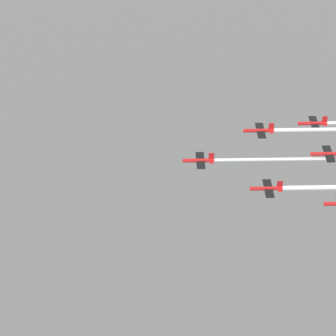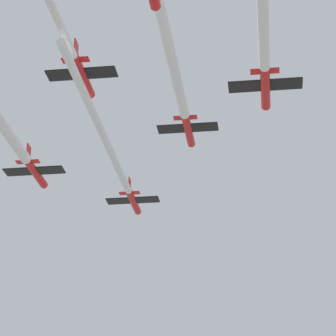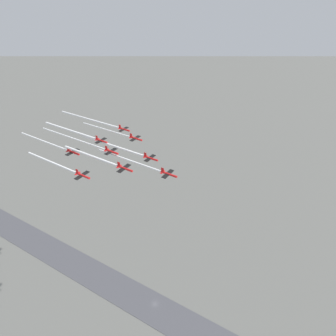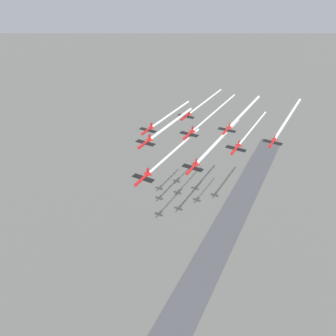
{
  "view_description": "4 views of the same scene",
  "coord_description": "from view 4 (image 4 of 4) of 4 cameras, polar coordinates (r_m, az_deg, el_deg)",
  "views": [
    {
      "loc": [
        74.98,
        155.56,
        242.54
      ],
      "look_at": [
        19.08,
        -10.44,
        119.4
      ],
      "focal_mm": 85.0,
      "sensor_mm": 36.0,
      "label": 1
    },
    {
      "loc": [
        -97.26,
        7.7,
        79.39
      ],
      "look_at": [
        6.46,
        -10.68,
        126.35
      ],
      "focal_mm": 85.0,
      "sensor_mm": 36.0,
      "label": 2
    },
    {
      "loc": [
        35.5,
        -100.97,
        190.14
      ],
      "look_at": [
        9.75,
        0.48,
        121.56
      ],
      "focal_mm": 28.0,
      "sensor_mm": 36.0,
      "label": 3
    },
    {
      "loc": [
        97.55,
        20.92,
        183.53
      ],
      "look_at": [
        4.68,
        0.71,
        123.7
      ],
      "focal_mm": 35.0,
      "sensor_mm": 36.0,
      "label": 4
    }
  ],
  "objects": [
    {
      "name": "smoke_trail_0",
      "position": [
        125.78,
        1.48,
        3.37
      ],
      "size": [
        37.73,
        12.6,
        0.94
      ],
      "rotation": [
        0.0,
        0.0,
        4.41
      ],
      "color": "white"
    },
    {
      "name": "jet_5",
      "position": [
        143.53,
        -3.59,
        6.59
      ],
      "size": [
        8.37,
        8.13,
        2.82
      ],
      "rotation": [
        0.0,
        0.0,
        4.41
      ],
      "color": "red"
    },
    {
      "name": "smoke_trail_5",
      "position": [
        160.51,
        0.65,
        9.5
      ],
      "size": [
        34.41,
        11.66,
        1.06
      ],
      "rotation": [
        0.0,
        0.0,
        4.41
      ],
      "color": "white"
    },
    {
      "name": "smoke_trail_1",
      "position": [
        139.27,
        9.01,
        5.0
      ],
      "size": [
        43.18,
        14.61,
        1.3
      ],
      "rotation": [
        0.0,
        0.0,
        4.41
      ],
      "color": "white"
    },
    {
      "name": "smoke_trail_2",
      "position": [
        140.48,
        0.78,
        7.9
      ],
      "size": [
        33.72,
        11.56,
        1.19
      ],
      "rotation": [
        0.0,
        0.0,
        4.41
      ],
      "color": "white"
    },
    {
      "name": "smoke_trail_7",
      "position": [
        168.24,
        13.38,
        9.74
      ],
      "size": [
        42.54,
        14.44,
        1.33
      ],
      "rotation": [
        0.0,
        0.0,
        4.41
      ],
      "color": "white"
    },
    {
      "name": "jet_8",
      "position": [
        151.5,
        3.13,
        8.97
      ],
      "size": [
        8.37,
        8.13,
        2.82
      ],
      "rotation": [
        0.0,
        0.0,
        4.41
      ],
      "color": "red"
    },
    {
      "name": "smoke_trail_3",
      "position": [
        147.1,
        14.66,
        6.92
      ],
      "size": [
        35.86,
        11.88,
        0.78
      ],
      "rotation": [
        0.0,
        0.0,
        4.41
      ],
      "color": "white"
    },
    {
      "name": "jet_2",
      "position": [
        124.08,
        -4.0,
        4.37
      ],
      "size": [
        8.37,
        8.13,
        2.82
      ],
      "rotation": [
        0.0,
        0.0,
        4.41
      ],
      "color": "red"
    },
    {
      "name": "smoke_trail_8",
      "position": [
        171.13,
        6.72,
        11.57
      ],
      "size": [
        37.17,
        12.38,
        0.89
      ],
      "rotation": [
        0.0,
        0.0,
        4.41
      ],
      "color": "white"
    },
    {
      "name": "jet_1",
      "position": [
        118.01,
        4.25,
        0.01
      ],
      "size": [
        8.37,
        8.13,
        2.82
      ],
      "rotation": [
        0.0,
        0.0,
        4.41
      ],
      "color": "red"
    },
    {
      "name": "smoke_trail_4",
      "position": [
        157.42,
        8.38,
        9.83
      ],
      "size": [
        47.51,
        15.56,
        0.83
      ],
      "rotation": [
        0.0,
        0.0,
        4.41
      ],
      "color": "white"
    },
    {
      "name": "jet_0",
      "position": [
        108.61,
        -4.41,
        -1.81
      ],
      "size": [
        8.37,
        8.13,
        2.82
      ],
      "rotation": [
        0.0,
        0.0,
        4.41
      ],
      "color": "red"
    },
    {
      "name": "smoke_trail_6",
      "position": [
        168.82,
        20.29,
        8.36
      ],
      "size": [
        50.98,
        17.03,
        1.29
      ],
      "rotation": [
        0.0,
        0.0,
        4.41
      ],
      "color": "white"
    },
    {
      "name": "jet_7",
      "position": [
        145.44,
        10.18,
        6.52
      ],
      "size": [
        8.37,
        8.13,
        2.82
      ],
      "rotation": [
        0.0,
        0.0,
        4.41
      ],
      "color": "red"
    },
    {
      "name": "jet_3",
      "position": [
        127.55,
        11.71,
        3.3
      ],
      "size": [
        8.37,
        8.13,
        2.82
      ],
      "rotation": [
        0.0,
        0.0,
        4.41
      ],
      "color": "red"
    },
    {
      "name": "jet_6",
      "position": [
        141.39,
        17.73,
        4.27
      ],
      "size": [
        8.37,
        8.13,
        2.82
      ],
      "rotation": [
        0.0,
        0.0,
        4.41
      ],
      "color": "red"
    },
    {
      "name": "jet_4",
      "position": [
        133.36,
        3.65,
        5.88
      ],
      "size": [
        8.37,
        8.13,
        2.82
      ],
      "rotation": [
        0.0,
        0.0,
        4.41
      ],
      "color": "red"
    }
  ]
}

